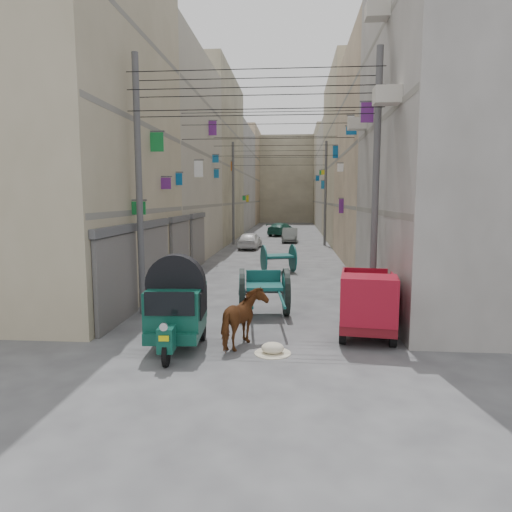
# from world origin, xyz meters

# --- Properties ---
(ground) EXTENTS (140.00, 140.00, 0.00)m
(ground) POSITION_xyz_m (0.00, 0.00, 0.00)
(ground) COLOR #414143
(ground) RESTS_ON ground
(building_row_left) EXTENTS (8.00, 62.00, 14.00)m
(building_row_left) POSITION_xyz_m (-8.00, 34.13, 6.46)
(building_row_left) COLOR tan
(building_row_left) RESTS_ON ground
(building_row_right) EXTENTS (8.00, 62.00, 14.00)m
(building_row_right) POSITION_xyz_m (8.00, 34.13, 6.46)
(building_row_right) COLOR #A49E99
(building_row_right) RESTS_ON ground
(end_cap_building) EXTENTS (22.00, 10.00, 13.00)m
(end_cap_building) POSITION_xyz_m (0.00, 66.00, 6.50)
(end_cap_building) COLOR #B6AD90
(end_cap_building) RESTS_ON ground
(shutters_left) EXTENTS (0.18, 14.40, 2.88)m
(shutters_left) POSITION_xyz_m (-3.92, 10.38, 1.49)
(shutters_left) COLOR #4A4A4E
(shutters_left) RESTS_ON ground
(signboards) EXTENTS (8.22, 40.52, 5.67)m
(signboards) POSITION_xyz_m (-0.01, 21.66, 3.43)
(signboards) COLOR gold
(signboards) RESTS_ON ground
(ac_units) EXTENTS (0.70, 6.55, 3.35)m
(ac_units) POSITION_xyz_m (3.65, 7.67, 7.43)
(ac_units) COLOR beige
(ac_units) RESTS_ON ground
(utility_poles) EXTENTS (7.40, 22.20, 8.00)m
(utility_poles) POSITION_xyz_m (0.00, 17.00, 4.00)
(utility_poles) COLOR #505052
(utility_poles) RESTS_ON ground
(overhead_cables) EXTENTS (7.40, 22.52, 1.12)m
(overhead_cables) POSITION_xyz_m (0.00, 14.40, 6.77)
(overhead_cables) COLOR black
(overhead_cables) RESTS_ON ground
(auto_rickshaw) EXTENTS (1.55, 2.55, 1.77)m
(auto_rickshaw) POSITION_xyz_m (-1.65, 2.79, 1.04)
(auto_rickshaw) COLOR black
(auto_rickshaw) RESTS_ON ground
(tonga_cart) EXTENTS (1.70, 3.41, 1.49)m
(tonga_cart) POSITION_xyz_m (0.28, 6.09, 0.77)
(tonga_cart) COLOR black
(tonga_cart) RESTS_ON ground
(mini_truck) EXTENTS (1.80, 3.29, 1.76)m
(mini_truck) POSITION_xyz_m (3.15, 4.02, 0.84)
(mini_truck) COLOR black
(mini_truck) RESTS_ON ground
(second_cart) EXTENTS (1.88, 1.75, 1.38)m
(second_cart) POSITION_xyz_m (0.44, 14.55, 0.73)
(second_cart) COLOR #124E4B
(second_cart) RESTS_ON ground
(feed_sack) EXTENTS (0.54, 0.44, 0.27)m
(feed_sack) POSITION_xyz_m (0.72, 2.54, 0.14)
(feed_sack) COLOR beige
(feed_sack) RESTS_ON ground
(horse) EXTENTS (1.22, 1.81, 1.40)m
(horse) POSITION_xyz_m (-0.02, 3.00, 0.70)
(horse) COLOR brown
(horse) RESTS_ON ground
(distant_car_white) EXTENTS (1.65, 3.65, 1.22)m
(distant_car_white) POSITION_xyz_m (-2.00, 25.09, 0.61)
(distant_car_white) COLOR silver
(distant_car_white) RESTS_ON ground
(distant_car_grey) EXTENTS (1.31, 3.55, 1.16)m
(distant_car_grey) POSITION_xyz_m (0.86, 30.44, 0.58)
(distant_car_grey) COLOR #565B5A
(distant_car_grey) RESTS_ON ground
(distant_car_green) EXTENTS (3.09, 4.64, 1.25)m
(distant_car_green) POSITION_xyz_m (-0.03, 37.22, 0.62)
(distant_car_green) COLOR #1E5A4B
(distant_car_green) RESTS_ON ground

